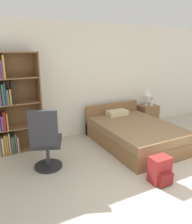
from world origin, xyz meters
name	(u,v)px	position (x,y,z in m)	size (l,w,h in m)	color
wall_back	(93,80)	(0.00, 3.23, 1.30)	(9.00, 0.06, 2.60)	silver
bookshelf	(12,106)	(-1.91, 2.93, 0.95)	(0.85, 0.34, 1.96)	brown
bed	(134,133)	(0.44, 2.13, 0.24)	(1.45, 2.02, 0.71)	brown
office_chair	(46,142)	(-1.55, 1.90, 0.53)	(0.64, 0.69, 1.12)	#232326
nightstand	(147,115)	(1.52, 2.95, 0.28)	(0.49, 0.41, 0.56)	brown
table_lamp	(147,92)	(1.45, 2.95, 0.92)	(0.24, 0.24, 0.46)	#B2B2B7
water_bottle	(152,102)	(1.54, 2.85, 0.66)	(0.08, 0.08, 0.21)	silver
backpack_red	(160,171)	(-0.10, 0.74, 0.20)	(0.31, 0.29, 0.42)	maroon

